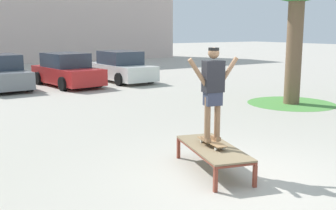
{
  "coord_description": "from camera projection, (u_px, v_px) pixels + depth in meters",
  "views": [
    {
      "loc": [
        -4.75,
        -5.04,
        2.55
      ],
      "look_at": [
        -0.16,
        2.04,
        1.0
      ],
      "focal_mm": 43.97,
      "sensor_mm": 36.0,
      "label": 1
    }
  ],
  "objects": [
    {
      "name": "skater",
      "position": [
        213.0,
        88.0,
        7.3
      ],
      "size": [
        1.0,
        0.34,
        1.69
      ],
      "color": "#8E6647",
      "rests_on": "skateboard"
    },
    {
      "name": "ground_plane",
      "position": [
        239.0,
        178.0,
        7.16
      ],
      "size": [
        120.0,
        120.0,
        0.0
      ],
      "primitive_type": "plane",
      "color": "#B2AA9E"
    },
    {
      "name": "skate_box",
      "position": [
        213.0,
        149.0,
        7.45
      ],
      "size": [
        1.25,
        2.04,
        0.46
      ],
      "color": "brown",
      "rests_on": "ground"
    },
    {
      "name": "car_white",
      "position": [
        121.0,
        68.0,
        20.36
      ],
      "size": [
        2.05,
        4.27,
        1.5
      ],
      "color": "silver",
      "rests_on": "ground"
    },
    {
      "name": "grass_patch_near_right",
      "position": [
        291.0,
        103.0,
        14.4
      ],
      "size": [
        3.04,
        3.04,
        0.01
      ],
      "primitive_type": "cylinder",
      "color": "#519342",
      "rests_on": "ground"
    },
    {
      "name": "skateboard",
      "position": [
        212.0,
        142.0,
        7.48
      ],
      "size": [
        0.34,
        0.82,
        0.09
      ],
      "color": "#9E754C",
      "rests_on": "skate_box"
    },
    {
      "name": "car_red",
      "position": [
        67.0,
        71.0,
        18.77
      ],
      "size": [
        2.29,
        4.37,
        1.5
      ],
      "color": "red",
      "rests_on": "ground"
    }
  ]
}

